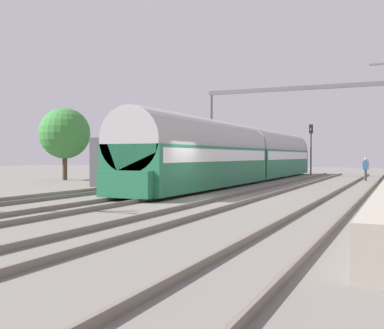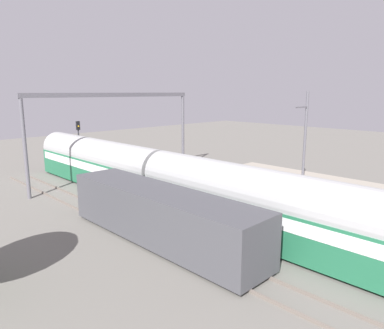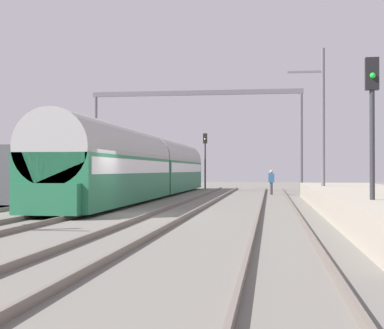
% 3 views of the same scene
% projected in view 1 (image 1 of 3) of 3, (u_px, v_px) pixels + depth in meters
% --- Properties ---
extents(ground, '(120.00, 120.00, 0.00)m').
position_uv_depth(ground, '(196.00, 198.00, 20.87)').
color(ground, slate).
extents(track_far_west, '(1.52, 60.00, 0.16)m').
position_uv_depth(track_far_west, '(84.00, 192.00, 23.30)').
color(track_far_west, '#6F655B').
rests_on(track_far_west, ground).
extents(track_west, '(1.51, 60.00, 0.16)m').
position_uv_depth(track_west, '(156.00, 195.00, 21.68)').
color(track_west, '#6F655B').
rests_on(track_west, ground).
extents(track_east, '(1.51, 60.00, 0.16)m').
position_uv_depth(track_east, '(239.00, 198.00, 20.06)').
color(track_east, '#6F655B').
rests_on(track_east, ground).
extents(track_far_east, '(1.52, 60.00, 0.16)m').
position_uv_depth(track_far_east, '(337.00, 202.00, 18.45)').
color(track_far_east, '#6F655B').
rests_on(track_far_east, ground).
extents(passenger_train, '(2.93, 32.85, 3.82)m').
position_uv_depth(passenger_train, '(246.00, 154.00, 34.20)').
color(passenger_train, '#236B47').
rests_on(passenger_train, ground).
extents(freight_car, '(2.80, 13.00, 2.70)m').
position_uv_depth(freight_car, '(166.00, 162.00, 31.39)').
color(freight_car, '#47474C').
rests_on(freight_car, ground).
extents(person_crossing, '(0.41, 0.26, 1.73)m').
position_uv_depth(person_crossing, '(366.00, 167.00, 35.52)').
color(person_crossing, '#393939').
rests_on(person_crossing, ground).
extents(railway_signal_far, '(0.36, 0.30, 5.00)m').
position_uv_depth(railway_signal_far, '(311.00, 142.00, 47.42)').
color(railway_signal_far, '#2D2D33').
rests_on(railway_signal_far, ground).
extents(catenary_gantry, '(16.38, 0.28, 7.86)m').
position_uv_depth(catenary_gantry, '(298.00, 109.00, 40.87)').
color(catenary_gantry, slate).
rests_on(catenary_gantry, ground).
extents(tree_west_background, '(3.91, 3.91, 5.55)m').
position_uv_depth(tree_west_background, '(65.00, 133.00, 36.57)').
color(tree_west_background, '#4C3826').
rests_on(tree_west_background, ground).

